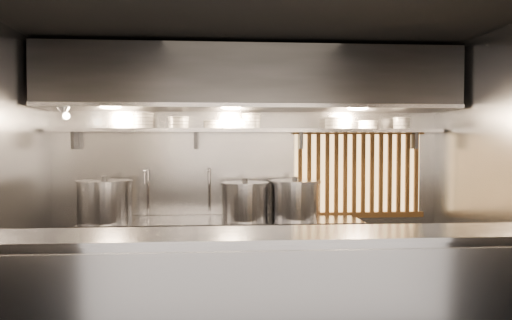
{
  "coord_description": "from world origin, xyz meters",
  "views": [
    {
      "loc": [
        -0.35,
        -4.31,
        1.74
      ],
      "look_at": [
        0.02,
        0.55,
        1.57
      ],
      "focal_mm": 35.0,
      "sensor_mm": 36.0,
      "label": 1
    }
  ],
  "objects": [
    {
      "name": "serving_counter",
      "position": [
        0.0,
        -0.96,
        0.57
      ],
      "size": [
        4.5,
        0.56,
        1.13
      ],
      "color": "#9B9BA1",
      "rests_on": "floor"
    },
    {
      "name": "bowl_stack_5",
      "position": [
        1.37,
        1.32,
        1.95
      ],
      "size": [
        0.23,
        0.23,
        0.09
      ],
      "color": "silver",
      "rests_on": "bowl_shelf"
    },
    {
      "name": "stock_pot_left",
      "position": [
        -1.56,
        1.09,
        1.12
      ],
      "size": [
        0.67,
        0.67,
        0.48
      ],
      "rotation": [
        0.0,
        0.0,
        -0.14
      ],
      "color": "#9B9BA1",
      "rests_on": "cooking_bench"
    },
    {
      "name": "bowl_stack_1",
      "position": [
        -0.79,
        1.32,
        1.97
      ],
      "size": [
        0.24,
        0.24,
        0.13
      ],
      "color": "silver",
      "rests_on": "bowl_shelf"
    },
    {
      "name": "wood_screen",
      "position": [
        1.3,
        1.45,
        1.38
      ],
      "size": [
        1.56,
        0.09,
        1.04
      ],
      "color": "#FFC572",
      "rests_on": "wall_back"
    },
    {
      "name": "bowl_stack_0",
      "position": [
        -1.18,
        1.32,
        1.98
      ],
      "size": [
        0.24,
        0.24,
        0.17
      ],
      "color": "silver",
      "rests_on": "bowl_shelf"
    },
    {
      "name": "faucet_left",
      "position": [
        -1.15,
        1.37,
        1.31
      ],
      "size": [
        0.04,
        0.3,
        0.5
      ],
      "color": "silver",
      "rests_on": "wall_back"
    },
    {
      "name": "bowl_stack_4",
      "position": [
        0.97,
        1.32,
        1.97
      ],
      "size": [
        0.21,
        0.21,
        0.13
      ],
      "color": "silver",
      "rests_on": "bowl_shelf"
    },
    {
      "name": "bowl_stack_6",
      "position": [
        1.77,
        1.32,
        1.97
      ],
      "size": [
        0.2,
        0.2,
        0.13
      ],
      "color": "silver",
      "rests_on": "bowl_shelf"
    },
    {
      "name": "bowl_shelf",
      "position": [
        0.0,
        1.32,
        1.88
      ],
      "size": [
        4.4,
        0.34,
        0.04
      ],
      "primitive_type": "cube",
      "color": "#9B9BA1",
      "rests_on": "wall_back"
    },
    {
      "name": "bowl_stack_3",
      "position": [
        0.03,
        1.32,
        1.98
      ],
      "size": [
        0.22,
        0.22,
        0.17
      ],
      "color": "silver",
      "rests_on": "bowl_shelf"
    },
    {
      "name": "faucet_right",
      "position": [
        -0.45,
        1.37,
        1.31
      ],
      "size": [
        0.04,
        0.3,
        0.5
      ],
      "color": "silver",
      "rests_on": "wall_back"
    },
    {
      "name": "bowl_stack_2",
      "position": [
        -0.41,
        1.32,
        1.95
      ],
      "size": [
        0.22,
        0.22,
        0.09
      ],
      "color": "silver",
      "rests_on": "bowl_shelf"
    },
    {
      "name": "stock_pot_mid",
      "position": [
        -0.06,
        1.09,
        1.11
      ],
      "size": [
        0.55,
        0.55,
        0.45
      ],
      "rotation": [
        0.0,
        0.0,
        0.06
      ],
      "color": "#9B9BA1",
      "rests_on": "cooking_bench"
    },
    {
      "name": "ceiling",
      "position": [
        0.0,
        0.0,
        2.8
      ],
      "size": [
        4.5,
        4.5,
        0.0
      ],
      "primitive_type": "plane",
      "rotation": [
        3.14,
        0.0,
        0.0
      ],
      "color": "black",
      "rests_on": "wall_back"
    },
    {
      "name": "wall_back",
      "position": [
        0.0,
        1.5,
        1.4
      ],
      "size": [
        4.5,
        0.0,
        4.5
      ],
      "primitive_type": "plane",
      "rotation": [
        1.57,
        0.0,
        0.0
      ],
      "color": "gray",
      "rests_on": "floor"
    },
    {
      "name": "cooking_bench",
      "position": [
        -0.3,
        1.13,
        0.45
      ],
      "size": [
        3.0,
        0.7,
        0.9
      ],
      "primitive_type": "cube",
      "color": "#9B9BA1",
      "rests_on": "floor"
    },
    {
      "name": "pendant_bulb",
      "position": [
        -0.1,
        1.2,
        1.96
      ],
      "size": [
        0.09,
        0.09,
        0.19
      ],
      "color": "#2D2D30",
      "rests_on": "exhaust_hood"
    },
    {
      "name": "stock_pot_right",
      "position": [
        0.5,
        1.14,
        1.11
      ],
      "size": [
        0.62,
        0.62,
        0.47
      ],
      "rotation": [
        0.0,
        0.0,
        0.08
      ],
      "color": "#9B9BA1",
      "rests_on": "cooking_bench"
    },
    {
      "name": "exhaust_hood",
      "position": [
        0.0,
        1.1,
        2.42
      ],
      "size": [
        4.4,
        0.81,
        0.65
      ],
      "color": "#2D2D30",
      "rests_on": "ceiling"
    },
    {
      "name": "heat_lamp",
      "position": [
        -1.9,
        0.85,
        2.07
      ],
      "size": [
        0.25,
        0.35,
        0.2
      ],
      "color": "#9B9BA1",
      "rests_on": "exhaust_hood"
    },
    {
      "name": "wall_right",
      "position": [
        2.25,
        0.0,
        1.4
      ],
      "size": [
        0.0,
        3.0,
        3.0
      ],
      "primitive_type": "plane",
      "rotation": [
        1.57,
        0.0,
        -1.57
      ],
      "color": "gray",
      "rests_on": "floor"
    }
  ]
}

